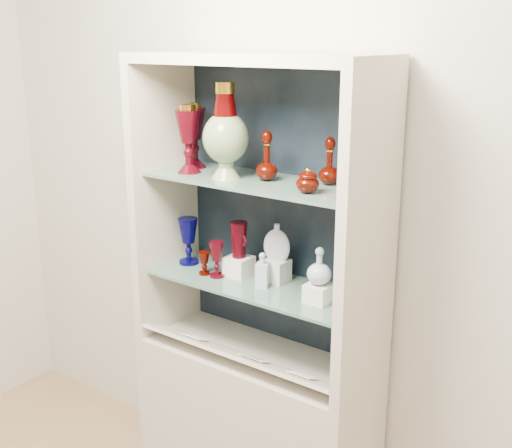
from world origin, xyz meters
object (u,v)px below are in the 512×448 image
Objects in this scene: pedestal_lamp_right at (194,135)px; ruby_pitcher at (239,240)px; clear_square_bottle at (262,270)px; cameo_medallion at (365,263)px; ruby_decanter_b at (330,160)px; flat_flask at (277,241)px; ruby_goblet_small at (204,263)px; cobalt_goblet at (188,241)px; enamel_urn at (226,131)px; ruby_goblet_tall at (217,260)px; clear_round_decanter at (319,267)px; ruby_decanter_a at (267,153)px; lidded_bowl at (308,180)px; pedestal_lamp_left at (188,139)px.

ruby_pitcher is at bearing -5.68° from pedestal_lamp_right.
clear_square_bottle is 0.42m from cameo_medallion.
ruby_decanter_b is 0.41m from flat_flask.
ruby_decanter_b is 1.94× the size of ruby_goblet_small.
enamel_urn is at bearing -11.87° from cobalt_goblet.
cameo_medallion is at bearing 8.41° from ruby_goblet_small.
clear_round_decanter is (0.47, 0.02, 0.06)m from ruby_goblet_tall.
enamel_urn is 2.68× the size of clear_round_decanter.
ruby_decanter_a is at bearing -161.06° from ruby_decanter_b.
enamel_urn reaches higher than clear_round_decanter.
lidded_bowl reaches higher than ruby_goblet_small.
pedestal_lamp_right is 0.52m from ruby_goblet_tall.
flat_flask is 0.26m from clear_round_decanter.
clear_round_decanter is 1.06× the size of cameo_medallion.
ruby_decanter_a is at bearing 0.61° from cobalt_goblet.
enamel_urn is 1.71× the size of ruby_decanter_a.
ruby_decanter_b is 0.40m from clear_round_decanter.
pedestal_lamp_right is at bearing -175.83° from ruby_decanter_b.
clear_round_decanter is (0.26, 0.00, 0.07)m from clear_square_bottle.
ruby_pitcher reaches higher than ruby_goblet_small.
ruby_decanter_b is 1.46× the size of cameo_medallion.
ruby_goblet_small is 0.62× the size of flat_flask.
clear_square_bottle is (0.35, 0.02, -0.49)m from pedestal_lamp_left.
ruby_pitcher is at bearing 2.61° from cobalt_goblet.
ruby_decanter_b reaches higher than cobalt_goblet.
enamel_urn reaches higher than ruby_pitcher.
enamel_urn is 0.41m from lidded_bowl.
ruby_goblet_tall is 0.48m from clear_round_decanter.
cobalt_goblet is (-0.64, -0.08, -0.41)m from ruby_decanter_b.
enamel_urn is 1.80× the size of cobalt_goblet.
clear_round_decanter is at bearing -72.31° from ruby_decanter_b.
lidded_bowl is 0.66× the size of clear_square_bottle.
cameo_medallion is (0.68, 0.10, 0.12)m from ruby_goblet_small.
cameo_medallion is (0.75, 0.09, -0.39)m from pedestal_lamp_left.
enamel_urn is at bearing -20.62° from pedestal_lamp_right.
enamel_urn reaches higher than flat_flask.
lidded_bowl is (0.23, -0.08, -0.06)m from ruby_decanter_a.
ruby_decanter_b is at bearing 13.82° from pedestal_lamp_left.
ruby_pitcher is at bearing 31.74° from ruby_goblet_small.
pedestal_lamp_left is 1.34× the size of cobalt_goblet.
ruby_decanter_b is at bearing 158.03° from cameo_medallion.
cameo_medallion is at bearing 25.85° from ruby_pitcher.
cameo_medallion is (0.81, -0.00, -0.39)m from pedestal_lamp_right.
cobalt_goblet is 1.49× the size of clear_round_decanter.
clear_round_decanter reaches higher than clear_square_bottle.
pedestal_lamp_right reaches higher than clear_round_decanter.
ruby_decanter_a is 0.26m from lidded_bowl.
pedestal_lamp_left reaches higher than pedestal_lamp_right.
cobalt_goblet reaches higher than ruby_goblet_small.
ruby_pitcher is 1.05× the size of clear_square_bottle.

